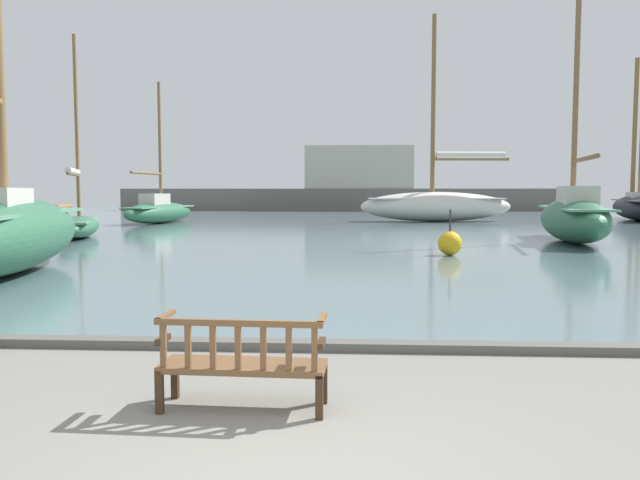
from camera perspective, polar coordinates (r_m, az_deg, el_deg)
harbor_water at (r=48.39m, az=2.60°, el=1.96°), size 100.00×80.00×0.08m
quay_edge_kerb at (r=8.46m, az=-0.58°, el=-9.60°), size 40.00×0.30×0.12m
park_bench at (r=6.18m, az=-7.09°, el=-11.00°), size 1.62×0.59×0.92m
sailboat_outer_port at (r=29.89m, az=-21.18°, el=1.45°), size 3.44×6.44×8.97m
sailboat_nearest_starboard at (r=50.41m, az=27.24°, el=3.01°), size 5.95×11.73×15.38m
sailboat_centre_channel at (r=17.35m, az=-27.16°, el=0.93°), size 4.57×11.73×13.70m
sailboat_mid_port at (r=27.23m, az=22.16°, el=1.96°), size 3.45×9.08×10.16m
sailboat_nearest_port at (r=41.86m, az=-14.48°, el=2.62°), size 3.42×8.50×9.10m
sailboat_distant_harbor at (r=43.76m, az=10.60°, el=3.28°), size 10.66×4.04×13.98m
channel_buoy at (r=20.41m, az=11.78°, el=-0.28°), size 0.77×0.77×1.47m
far_breakwater at (r=67.85m, az=3.01°, el=4.47°), size 50.09×2.40×7.08m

